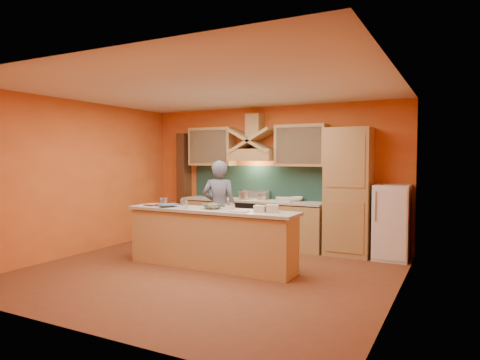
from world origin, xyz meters
The scene contains 36 objects.
floor centered at (0.00, 0.00, 0.00)m, with size 5.50×5.00×0.01m, color brown.
ceiling centered at (0.00, 0.00, 2.80)m, with size 5.50×5.00×0.01m, color white.
wall_back centered at (0.00, 2.50, 1.40)m, with size 5.50×0.02×2.80m, color orange.
wall_front centered at (0.00, -2.50, 1.40)m, with size 5.50×0.02×2.80m, color orange.
wall_left centered at (-2.75, 0.00, 1.40)m, with size 0.02×5.00×2.80m, color orange.
wall_right centered at (2.75, 0.00, 1.40)m, with size 0.02×5.00×2.80m, color orange.
base_cabinet_left centered at (-1.25, 2.20, 0.43)m, with size 1.10×0.60×0.86m, color tan.
base_cabinet_right centered at (0.65, 2.20, 0.43)m, with size 1.10×0.60×0.86m, color tan.
counter_top centered at (-0.30, 2.20, 0.90)m, with size 3.00×0.62×0.04m, color #BDB3A0.
stove centered at (-0.30, 2.20, 0.45)m, with size 0.60×0.58×0.90m, color black.
backsplash centered at (-0.30, 2.48, 1.25)m, with size 3.00×0.03×0.70m, color #183530.
range_hood centered at (-0.30, 2.25, 1.82)m, with size 0.92×0.50×0.24m, color tan.
hood_chimney centered at (-0.30, 2.35, 2.40)m, with size 0.30×0.30×0.50m, color tan.
upper_cabinet_left centered at (-1.30, 2.33, 2.00)m, with size 1.00×0.35×0.80m, color tan.
upper_cabinet_right centered at (0.70, 2.33, 2.00)m, with size 1.00×0.35×0.80m, color tan.
pantry_column centered at (1.65, 2.20, 1.15)m, with size 0.80×0.60×2.30m, color tan.
fridge centered at (2.40, 2.20, 0.65)m, with size 0.58×0.60×1.30m, color white.
trim_column_left centered at (-2.05, 2.35, 1.15)m, with size 0.20×0.30×2.30m, color #472816.
island_body centered at (-0.10, 0.30, 0.44)m, with size 2.80×0.55×0.88m, color tan.
island_top centered at (-0.10, 0.30, 0.92)m, with size 2.90×0.62×0.05m, color #BDB3A0.
person centered at (-0.45, 1.16, 0.86)m, with size 0.63×0.41×1.72m, color slate.
pot_large centered at (-0.43, 2.12, 0.98)m, with size 0.22×0.22×0.17m, color silver.
pot_small centered at (-0.09, 2.24, 0.96)m, with size 0.22×0.22×0.12m, color silver.
soap_bottle_a centered at (-1.08, 2.25, 1.02)m, with size 0.09×0.09×0.20m, color beige.
soap_bottle_b centered at (-1.25, 2.20, 1.04)m, with size 0.09×0.09×0.24m, color #346090.
bowl_back centered at (0.60, 2.34, 0.96)m, with size 0.26×0.26×0.08m, color white.
dish_rack centered at (0.44, 2.04, 0.97)m, with size 0.26×0.20×0.09m, color white.
book_lower centered at (-1.35, 0.28, 0.96)m, with size 0.22×0.30×0.03m, color #B55540.
book_upper centered at (-0.98, 0.26, 0.98)m, with size 0.24×0.33×0.02m, color #3D5E87.
jar_large centered at (-1.03, 0.28, 1.02)m, with size 0.13×0.13×0.14m, color silver.
jar_small centered at (-0.50, 0.13, 1.02)m, with size 0.11×0.11×0.15m, color white.
kitchen_scale centered at (0.24, 0.30, 0.99)m, with size 0.11×0.11×0.09m, color white.
mixing_bowl centered at (-0.08, 0.33, 0.98)m, with size 0.31×0.31×0.08m, color silver.
cloth centered at (0.48, 0.19, 0.95)m, with size 0.26×0.19×0.02m, color beige.
grocery_bag_a centered at (0.95, 0.34, 1.00)m, with size 0.18×0.14×0.12m, color beige.
grocery_bag_b centered at (0.76, 0.30, 1.00)m, with size 0.17×0.13×0.10m, color beige.
Camera 1 is at (3.46, -5.52, 1.77)m, focal length 32.00 mm.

